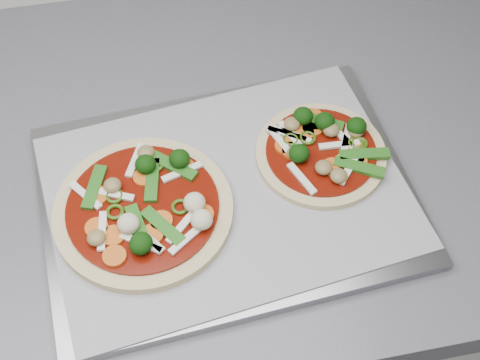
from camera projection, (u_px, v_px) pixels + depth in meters
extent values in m
cube|color=silver|center=(106.00, 329.00, 1.17)|extent=(3.60, 0.60, 0.86)
cube|color=#5D5C65|center=(45.00, 179.00, 0.80)|extent=(3.60, 0.60, 0.04)
cube|color=gray|center=(227.00, 195.00, 0.76)|extent=(0.43, 0.33, 0.01)
cube|color=#A5A5AB|center=(227.00, 191.00, 0.75)|extent=(0.43, 0.33, 0.00)
cylinder|color=#D5C386|center=(143.00, 210.00, 0.73)|extent=(0.25, 0.25, 0.01)
cylinder|color=#611707|center=(143.00, 207.00, 0.72)|extent=(0.21, 0.21, 0.00)
ellipsoid|color=#103709|center=(180.00, 159.00, 0.75)|extent=(0.03, 0.03, 0.02)
cylinder|color=orange|center=(202.00, 214.00, 0.71)|extent=(0.03, 0.03, 0.00)
ellipsoid|color=#103709|center=(141.00, 243.00, 0.68)|extent=(0.03, 0.03, 0.02)
ellipsoid|color=beige|center=(194.00, 202.00, 0.71)|extent=(0.03, 0.03, 0.02)
cube|color=silver|center=(182.00, 172.00, 0.75)|extent=(0.05, 0.02, 0.00)
cylinder|color=orange|center=(152.00, 235.00, 0.70)|extent=(0.03, 0.03, 0.00)
cube|color=silver|center=(141.00, 243.00, 0.69)|extent=(0.04, 0.03, 0.00)
cylinder|color=orange|center=(113.00, 236.00, 0.70)|extent=(0.03, 0.03, 0.00)
cube|color=silver|center=(147.00, 238.00, 0.70)|extent=(0.03, 0.04, 0.00)
cylinder|color=orange|center=(144.00, 177.00, 0.74)|extent=(0.03, 0.03, 0.00)
cube|color=silver|center=(85.00, 195.00, 0.73)|extent=(0.03, 0.04, 0.00)
cube|color=#2B6B19|center=(152.00, 180.00, 0.74)|extent=(0.02, 0.06, 0.00)
cube|color=silver|center=(135.00, 160.00, 0.75)|extent=(0.03, 0.05, 0.00)
cube|color=silver|center=(102.00, 231.00, 0.70)|extent=(0.01, 0.05, 0.00)
cylinder|color=orange|center=(148.00, 158.00, 0.76)|extent=(0.03, 0.03, 0.00)
ellipsoid|color=beige|center=(202.00, 220.00, 0.70)|extent=(0.02, 0.02, 0.02)
cylinder|color=orange|center=(97.00, 196.00, 0.73)|extent=(0.04, 0.04, 0.00)
ellipsoid|color=brown|center=(96.00, 238.00, 0.69)|extent=(0.02, 0.02, 0.01)
cube|color=#2B6B19|center=(163.00, 226.00, 0.70)|extent=(0.04, 0.06, 0.00)
cylinder|color=orange|center=(114.00, 256.00, 0.68)|extent=(0.03, 0.03, 0.00)
cylinder|color=orange|center=(161.00, 221.00, 0.71)|extent=(0.03, 0.03, 0.00)
torus|color=#2F4C0E|center=(115.00, 212.00, 0.71)|extent=(0.03, 0.03, 0.00)
torus|color=#2F4C0E|center=(155.00, 165.00, 0.75)|extent=(0.02, 0.02, 0.00)
cube|color=silver|center=(187.00, 238.00, 0.69)|extent=(0.04, 0.03, 0.00)
ellipsoid|color=brown|center=(146.00, 152.00, 0.76)|extent=(0.03, 0.03, 0.01)
ellipsoid|color=#103709|center=(145.00, 164.00, 0.74)|extent=(0.03, 0.03, 0.02)
cube|color=silver|center=(113.00, 194.00, 0.73)|extent=(0.05, 0.03, 0.00)
cylinder|color=orange|center=(97.00, 228.00, 0.70)|extent=(0.03, 0.03, 0.00)
cube|color=silver|center=(182.00, 226.00, 0.70)|extent=(0.04, 0.04, 0.00)
ellipsoid|color=#103709|center=(141.00, 244.00, 0.68)|extent=(0.03, 0.03, 0.02)
torus|color=#2F4C0E|center=(115.00, 196.00, 0.73)|extent=(0.03, 0.03, 0.00)
ellipsoid|color=beige|center=(128.00, 224.00, 0.70)|extent=(0.03, 0.03, 0.02)
cube|color=#2B6B19|center=(94.00, 187.00, 0.73)|extent=(0.03, 0.06, 0.00)
cylinder|color=orange|center=(184.00, 167.00, 0.75)|extent=(0.03, 0.03, 0.00)
torus|color=#2F4C0E|center=(180.00, 207.00, 0.72)|extent=(0.03, 0.03, 0.00)
ellipsoid|color=brown|center=(112.00, 185.00, 0.73)|extent=(0.02, 0.02, 0.01)
cube|color=#2B6B19|center=(174.00, 166.00, 0.75)|extent=(0.05, 0.05, 0.00)
cube|color=#2B6B19|center=(138.00, 227.00, 0.70)|extent=(0.02, 0.06, 0.00)
cylinder|color=#D5C386|center=(321.00, 154.00, 0.78)|extent=(0.20, 0.20, 0.01)
cylinder|color=#611707|center=(321.00, 151.00, 0.77)|extent=(0.17, 0.17, 0.00)
cube|color=silver|center=(302.00, 178.00, 0.74)|extent=(0.02, 0.05, 0.00)
torus|color=#2F4C0E|center=(359.00, 144.00, 0.77)|extent=(0.03, 0.03, 0.00)
cylinder|color=orange|center=(346.00, 162.00, 0.76)|extent=(0.03, 0.03, 0.00)
torus|color=#2F4C0E|center=(290.00, 140.00, 0.78)|extent=(0.02, 0.02, 0.00)
cylinder|color=orange|center=(313.00, 117.00, 0.80)|extent=(0.03, 0.03, 0.00)
cube|color=silver|center=(292.00, 135.00, 0.78)|extent=(0.04, 0.04, 0.00)
cube|color=#2B6B19|center=(320.00, 121.00, 0.79)|extent=(0.06, 0.04, 0.00)
cube|color=silver|center=(287.00, 134.00, 0.78)|extent=(0.04, 0.03, 0.00)
cylinder|color=orange|center=(333.00, 167.00, 0.75)|extent=(0.03, 0.03, 0.00)
ellipsoid|color=brown|center=(339.00, 176.00, 0.74)|extent=(0.02, 0.02, 0.01)
cube|color=silver|center=(279.00, 140.00, 0.78)|extent=(0.02, 0.05, 0.00)
ellipsoid|color=brown|center=(356.00, 130.00, 0.78)|extent=(0.03, 0.03, 0.01)
torus|color=#2F4C0E|center=(356.00, 143.00, 0.77)|extent=(0.03, 0.03, 0.00)
cube|color=silver|center=(291.00, 136.00, 0.78)|extent=(0.02, 0.05, 0.00)
cube|color=silver|center=(339.00, 145.00, 0.77)|extent=(0.05, 0.01, 0.00)
ellipsoid|color=#103709|center=(357.00, 126.00, 0.78)|extent=(0.03, 0.03, 0.02)
cylinder|color=orange|center=(312.00, 128.00, 0.79)|extent=(0.03, 0.03, 0.00)
cylinder|color=orange|center=(285.00, 146.00, 0.77)|extent=(0.03, 0.03, 0.00)
ellipsoid|color=brown|center=(324.00, 167.00, 0.75)|extent=(0.03, 0.03, 0.01)
ellipsoid|color=#103709|center=(303.00, 116.00, 0.79)|extent=(0.03, 0.03, 0.02)
cube|color=#2B6B19|center=(365.00, 154.00, 0.76)|extent=(0.06, 0.02, 0.00)
cylinder|color=orange|center=(314.00, 123.00, 0.79)|extent=(0.03, 0.03, 0.00)
cube|color=#2B6B19|center=(359.00, 167.00, 0.75)|extent=(0.06, 0.04, 0.00)
cylinder|color=orange|center=(354.00, 158.00, 0.76)|extent=(0.03, 0.03, 0.00)
cylinder|color=orange|center=(304.00, 133.00, 0.78)|extent=(0.03, 0.03, 0.00)
torus|color=#2F4C0E|center=(308.00, 138.00, 0.78)|extent=(0.02, 0.02, 0.00)
cylinder|color=orange|center=(351.00, 146.00, 0.77)|extent=(0.03, 0.03, 0.00)
ellipsoid|color=#103709|center=(299.00, 153.00, 0.76)|extent=(0.03, 0.03, 0.02)
cube|color=silver|center=(346.00, 140.00, 0.78)|extent=(0.03, 0.05, 0.00)
cube|color=silver|center=(349.00, 169.00, 0.75)|extent=(0.04, 0.04, 0.00)
ellipsoid|color=#103709|center=(325.00, 121.00, 0.78)|extent=(0.03, 0.03, 0.02)
cylinder|color=orange|center=(356.00, 161.00, 0.76)|extent=(0.04, 0.04, 0.00)
ellipsoid|color=brown|center=(292.00, 124.00, 0.79)|extent=(0.02, 0.02, 0.01)
ellipsoid|color=brown|center=(295.00, 153.00, 0.76)|extent=(0.03, 0.03, 0.01)
cylinder|color=orange|center=(292.00, 151.00, 0.77)|extent=(0.03, 0.03, 0.00)
ellipsoid|color=brown|center=(331.00, 130.00, 0.78)|extent=(0.03, 0.03, 0.01)
cube|color=silver|center=(341.00, 135.00, 0.78)|extent=(0.03, 0.05, 0.00)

